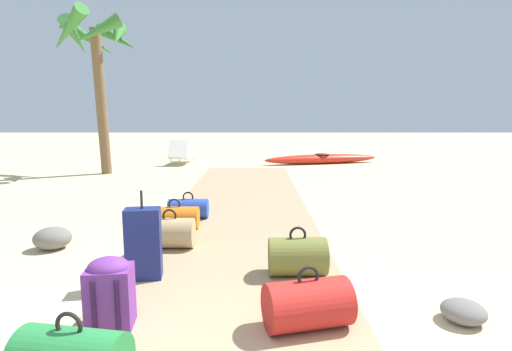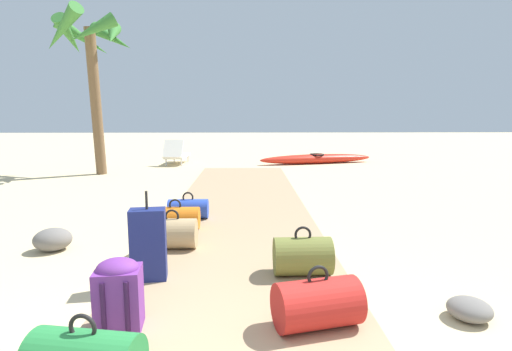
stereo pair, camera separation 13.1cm
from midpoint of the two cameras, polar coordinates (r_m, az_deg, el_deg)
The scene contains 14 objects.
ground_plane at distance 5.67m, azimuth -2.12°, elevation -7.82°, with size 60.00×60.00×0.00m, color #D1BA8C.
boardwalk at distance 6.63m, azimuth -1.83°, elevation -5.02°, with size 2.18×10.06×0.08m, color tan.
suitcase_navy at distance 3.93m, azimuth -14.90°, elevation -9.30°, with size 0.34×0.23×0.84m.
duffel_bag_olive at distance 3.95m, azimuth 6.68°, elevation -11.28°, with size 0.56×0.38×0.48m.
duffel_bag_tan at distance 4.78m, azimuth -11.47°, elevation -7.97°, with size 0.55×0.35×0.46m.
duffel_bag_red at distance 3.07m, azimuth 8.43°, elevation -17.55°, with size 0.68×0.49×0.47m.
duffel_bag_orange at distance 5.55m, azimuth -10.95°, elevation -5.86°, with size 0.64×0.30×0.41m.
backpack_purple at distance 3.16m, azimuth -19.02°, elevation -15.19°, with size 0.34×0.30×0.53m.
duffel_bag_blue at distance 6.07m, azimuth -9.13°, elevation -4.62°, with size 0.58×0.29×0.40m.
palm_tree_far_left at distance 11.67m, azimuth -21.71°, elevation 16.17°, with size 2.22×2.39×4.19m.
lounge_chair at distance 13.28m, azimuth -10.41°, elevation 3.00°, with size 0.67×1.54×0.81m.
kayak at distance 13.38m, azimuth 9.38°, elevation 2.34°, with size 3.91×1.45×0.32m.
rock_left_far at distance 5.44m, azimuth -26.41°, elevation -7.97°, with size 0.37×0.43×0.27m, color slate.
rock_right_mid at distance 3.73m, azimuth 28.08°, elevation -16.57°, with size 0.34×0.34×0.17m, color slate.
Camera 1 is at (0.26, -1.41, 1.61)m, focal length 28.26 mm.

